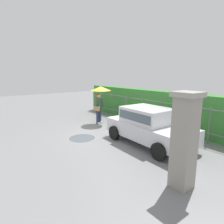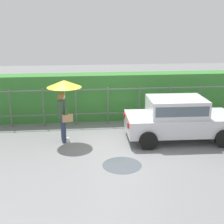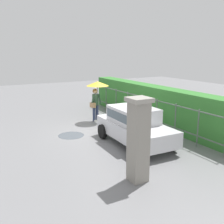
# 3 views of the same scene
# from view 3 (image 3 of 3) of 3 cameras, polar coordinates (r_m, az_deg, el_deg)

# --- Properties ---
(ground_plane) EXTENTS (40.00, 40.00, 0.00)m
(ground_plane) POSITION_cam_3_polar(r_m,az_deg,el_deg) (12.05, -2.43, -4.46)
(ground_plane) COLOR slate
(car) EXTENTS (3.78, 1.95, 1.48)m
(car) POSITION_cam_3_polar(r_m,az_deg,el_deg) (10.44, 4.86, -2.67)
(car) COLOR silver
(car) RESTS_ON ground
(pedestrian) EXTENTS (1.15, 1.15, 2.12)m
(pedestrian) POSITION_cam_3_polar(r_m,az_deg,el_deg) (13.70, -3.33, 4.80)
(pedestrian) COLOR #2D3856
(pedestrian) RESTS_ON ground
(gate_pillar) EXTENTS (0.60, 0.60, 2.42)m
(gate_pillar) POSITION_cam_3_polar(r_m,az_deg,el_deg) (7.37, 5.75, -5.91)
(gate_pillar) COLOR gray
(gate_pillar) RESTS_ON ground
(fence_section) EXTENTS (10.12, 0.05, 1.50)m
(fence_section) POSITION_cam_3_polar(r_m,az_deg,el_deg) (13.31, 6.30, 0.84)
(fence_section) COLOR #59605B
(fence_section) RESTS_ON ground
(hedge_row) EXTENTS (11.07, 0.90, 1.90)m
(hedge_row) POSITION_cam_3_polar(r_m,az_deg,el_deg) (13.75, 9.03, 1.67)
(hedge_row) COLOR #387F33
(hedge_row) RESTS_ON ground
(puddle_near) EXTENTS (1.14, 1.14, 0.00)m
(puddle_near) POSITION_cam_3_polar(r_m,az_deg,el_deg) (11.77, -8.88, -5.04)
(puddle_near) COLOR #4C545B
(puddle_near) RESTS_ON ground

